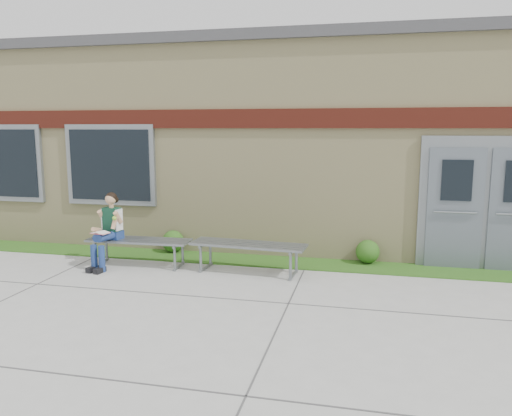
# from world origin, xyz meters

# --- Properties ---
(ground) EXTENTS (80.00, 80.00, 0.00)m
(ground) POSITION_xyz_m (0.00, 0.00, 0.00)
(ground) COLOR #9E9E99
(ground) RESTS_ON ground
(grass_strip) EXTENTS (16.00, 0.80, 0.02)m
(grass_strip) POSITION_xyz_m (0.00, 2.60, 0.01)
(grass_strip) COLOR #294D14
(grass_strip) RESTS_ON ground
(school_building) EXTENTS (16.20, 6.22, 4.20)m
(school_building) POSITION_xyz_m (-0.00, 5.99, 2.10)
(school_building) COLOR beige
(school_building) RESTS_ON ground
(bench_left) EXTENTS (1.86, 0.57, 0.48)m
(bench_left) POSITION_xyz_m (-1.91, 1.86, 0.37)
(bench_left) COLOR slate
(bench_left) RESTS_ON ground
(bench_right) EXTENTS (1.99, 0.69, 0.51)m
(bench_right) POSITION_xyz_m (0.09, 1.86, 0.39)
(bench_right) COLOR slate
(bench_right) RESTS_ON ground
(girl) EXTENTS (0.46, 0.79, 1.32)m
(girl) POSITION_xyz_m (-2.39, 1.67, 0.70)
(girl) COLOR navy
(girl) RESTS_ON ground
(shrub_mid) EXTENTS (0.43, 0.43, 0.43)m
(shrub_mid) POSITION_xyz_m (-1.67, 2.85, 0.23)
(shrub_mid) COLOR #294D14
(shrub_mid) RESTS_ON grass_strip
(shrub_east) EXTENTS (0.42, 0.42, 0.42)m
(shrub_east) POSITION_xyz_m (2.06, 2.85, 0.23)
(shrub_east) COLOR #294D14
(shrub_east) RESTS_ON grass_strip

